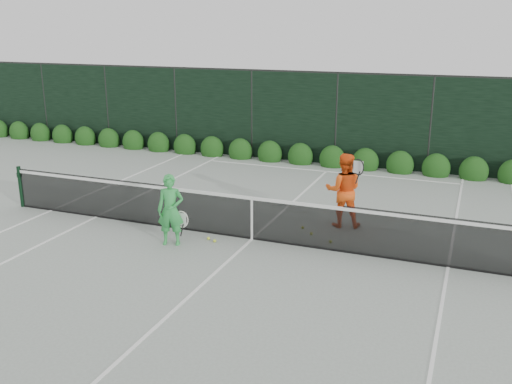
% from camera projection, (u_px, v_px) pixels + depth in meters
% --- Properties ---
extents(ground, '(80.00, 80.00, 0.00)m').
position_uv_depth(ground, '(252.00, 239.00, 12.53)').
color(ground, gray).
rests_on(ground, ground).
extents(tennis_net, '(12.90, 0.10, 1.07)m').
position_uv_depth(tennis_net, '(251.00, 216.00, 12.38)').
color(tennis_net, black).
rests_on(tennis_net, ground).
extents(player_woman, '(0.68, 0.52, 1.54)m').
position_uv_depth(player_woman, '(171.00, 210.00, 12.04)').
color(player_woman, green).
rests_on(player_woman, ground).
extents(player_man, '(0.98, 0.84, 1.74)m').
position_uv_depth(player_man, '(344.00, 190.00, 13.11)').
color(player_man, '#FF5715').
rests_on(player_man, ground).
extents(court_lines, '(11.03, 23.83, 0.01)m').
position_uv_depth(court_lines, '(252.00, 239.00, 12.52)').
color(court_lines, white).
rests_on(court_lines, ground).
extents(windscreen_fence, '(32.00, 21.07, 3.06)m').
position_uv_depth(windscreen_fence, '(193.00, 210.00, 9.68)').
color(windscreen_fence, black).
rests_on(windscreen_fence, ground).
extents(hedge_row, '(31.66, 0.65, 0.94)m').
position_uv_depth(hedge_row, '(332.00, 159.00, 18.84)').
color(hedge_row, '#153C10').
rests_on(hedge_row, ground).
extents(tennis_balls, '(4.09, 1.57, 0.07)m').
position_uv_depth(tennis_balls, '(254.00, 234.00, 12.74)').
color(tennis_balls, '#CCE031').
rests_on(tennis_balls, ground).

